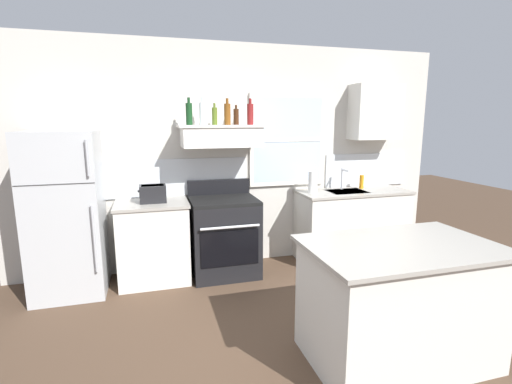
{
  "coord_description": "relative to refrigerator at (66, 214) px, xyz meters",
  "views": [
    {
      "loc": [
        -1.05,
        -2.28,
        1.8
      ],
      "look_at": [
        -0.05,
        1.2,
        1.1
      ],
      "focal_mm": 26.21,
      "sensor_mm": 36.0,
      "label": 1
    }
  ],
  "objects": [
    {
      "name": "bottle_dark_green_wine",
      "position": [
        1.3,
        0.1,
        1.02
      ],
      "size": [
        0.07,
        0.07,
        0.3
      ],
      "color": "#143819",
      "rests_on": "range_hood_shelf"
    },
    {
      "name": "refrigerator",
      "position": [
        0.0,
        0.0,
        0.0
      ],
      "size": [
        0.7,
        0.72,
        1.69
      ],
      "color": "#B7BABC",
      "rests_on": "ground_plane"
    },
    {
      "name": "stove_range",
      "position": [
        1.65,
        0.02,
        -0.38
      ],
      "size": [
        0.76,
        0.69,
        1.09
      ],
      "color": "black",
      "rests_on": "ground_plane"
    },
    {
      "name": "back_wall",
      "position": [
        1.93,
        0.39,
        0.51
      ],
      "size": [
        5.4,
        0.11,
        2.7
      ],
      "color": "beige",
      "rests_on": "ground_plane"
    },
    {
      "name": "counter_left_of_stove",
      "position": [
        0.85,
        0.06,
        -0.39
      ],
      "size": [
        0.79,
        0.63,
        0.91
      ],
      "color": "silver",
      "rests_on": "ground_plane"
    },
    {
      "name": "upper_cabinet_right",
      "position": [
        3.7,
        0.2,
        1.05
      ],
      "size": [
        0.64,
        0.32,
        0.7
      ],
      "color": "silver"
    },
    {
      "name": "toaster",
      "position": [
        0.87,
        0.05,
        0.16
      ],
      "size": [
        0.3,
        0.2,
        0.19
      ],
      "color": "black",
      "rests_on": "counter_left_of_stove"
    },
    {
      "name": "bottle_clear_tall",
      "position": [
        1.45,
        0.17,
        1.03
      ],
      "size": [
        0.06,
        0.06,
        0.31
      ],
      "color": "silver",
      "rests_on": "range_hood_shelf"
    },
    {
      "name": "counter_right_with_sink",
      "position": [
        3.35,
        0.06,
        -0.39
      ],
      "size": [
        1.43,
        0.63,
        0.91
      ],
      "color": "silver",
      "rests_on": "ground_plane"
    },
    {
      "name": "bottle_olive_oil_square",
      "position": [
        1.58,
        0.11,
        1.0
      ],
      "size": [
        0.06,
        0.06,
        0.24
      ],
      "color": "#4C601E",
      "rests_on": "range_hood_shelf"
    },
    {
      "name": "ground_plane",
      "position": [
        1.9,
        -1.84,
        -0.85
      ],
      "size": [
        16.0,
        16.0,
        0.0
      ],
      "primitive_type": "plane",
      "color": "#4C3828"
    },
    {
      "name": "bottle_brown_stout",
      "position": [
        1.84,
        0.17,
        0.99
      ],
      "size": [
        0.06,
        0.06,
        0.22
      ],
      "color": "#381E0F",
      "rests_on": "range_hood_shelf"
    },
    {
      "name": "range_hood_shelf",
      "position": [
        1.65,
        0.12,
        0.78
      ],
      "size": [
        0.96,
        0.52,
        0.24
      ],
      "color": "white"
    },
    {
      "name": "paper_towel_roll",
      "position": [
        2.78,
        0.06,
        0.2
      ],
      "size": [
        0.11,
        0.11,
        0.27
      ],
      "primitive_type": "cylinder",
      "color": "white",
      "rests_on": "counter_right_with_sink"
    },
    {
      "name": "dish_soap_bottle",
      "position": [
        3.53,
        0.16,
        0.15
      ],
      "size": [
        0.06,
        0.06,
        0.18
      ],
      "primitive_type": "cylinder",
      "color": "orange",
      "rests_on": "counter_right_with_sink"
    },
    {
      "name": "kitchen_island",
      "position": [
        2.59,
        -1.93,
        -0.39
      ],
      "size": [
        1.4,
        0.9,
        0.91
      ],
      "color": "silver",
      "rests_on": "ground_plane"
    },
    {
      "name": "bottle_red_label_wine",
      "position": [
        2.0,
        0.12,
        1.02
      ],
      "size": [
        0.07,
        0.07,
        0.3
      ],
      "color": "maroon",
      "rests_on": "range_hood_shelf"
    },
    {
      "name": "bottle_amber_wine",
      "position": [
        1.72,
        0.06,
        1.02
      ],
      "size": [
        0.07,
        0.07,
        0.29
      ],
      "color": "brown",
      "rests_on": "range_hood_shelf"
    },
    {
      "name": "sink_faucet",
      "position": [
        3.25,
        0.16,
        0.24
      ],
      "size": [
        0.03,
        0.17,
        0.28
      ],
      "color": "silver",
      "rests_on": "counter_right_with_sink"
    }
  ]
}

